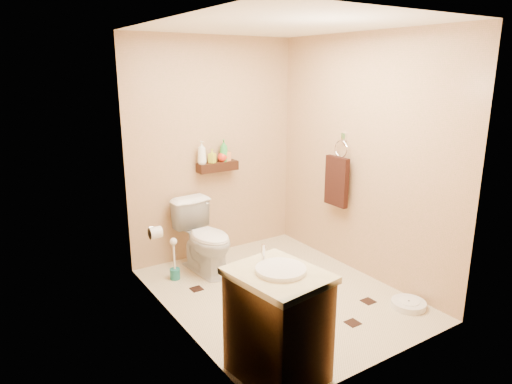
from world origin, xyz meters
TOP-DOWN VIEW (x-y plane):
  - ground at (0.00, 0.00)m, footprint 2.50×2.50m
  - wall_back at (0.00, 1.25)m, footprint 2.00×0.04m
  - wall_front at (0.00, -1.25)m, footprint 2.00×0.04m
  - wall_left at (-1.00, 0.00)m, footprint 0.04×2.50m
  - wall_right at (1.00, 0.00)m, footprint 0.04×2.50m
  - ceiling at (0.00, 0.00)m, footprint 2.00×2.50m
  - wall_shelf at (0.00, 1.17)m, footprint 0.46×0.14m
  - floor_accents at (0.03, -0.06)m, footprint 1.32×1.39m
  - toilet at (-0.34, 0.83)m, footprint 0.48×0.76m
  - vanity at (-0.70, -0.95)m, footprint 0.60×0.70m
  - bathroom_scale at (0.82, -0.84)m, footprint 0.38×0.38m
  - toilet_brush at (-0.70, 0.82)m, footprint 0.10×0.10m
  - towel_ring at (0.91, 0.25)m, footprint 0.12×0.30m
  - toilet_paper at (-0.94, 0.65)m, footprint 0.12×0.11m
  - bottle_a at (-0.19, 1.17)m, footprint 0.11×0.11m
  - bottle_b at (-0.06, 1.17)m, footprint 0.09×0.09m
  - bottle_c at (0.06, 1.17)m, footprint 0.15×0.15m
  - bottle_d at (0.08, 1.17)m, footprint 0.13×0.13m
  - bottle_e at (0.12, 1.17)m, footprint 0.08×0.09m

SIDE VIEW (x-z plane):
  - ground at x=0.00m, z-range 0.00..0.00m
  - floor_accents at x=0.03m, z-range 0.00..0.01m
  - bathroom_scale at x=0.82m, z-range 0.00..0.06m
  - toilet_brush at x=-0.70m, z-range -0.07..0.38m
  - toilet at x=-0.34m, z-range 0.00..0.74m
  - vanity at x=-0.70m, z-range -0.05..0.85m
  - toilet_paper at x=-0.94m, z-range 0.54..0.66m
  - towel_ring at x=0.91m, z-range 0.57..1.33m
  - wall_shelf at x=0.00m, z-range 0.97..1.07m
  - bottle_c at x=0.06m, z-range 1.07..1.21m
  - bottle_e at x=0.12m, z-range 1.07..1.22m
  - bottle_b at x=-0.06m, z-range 1.07..1.22m
  - bottle_d at x=0.08m, z-range 1.07..1.31m
  - bottle_a at x=-0.19m, z-range 1.07..1.32m
  - wall_back at x=0.00m, z-range 0.00..2.40m
  - wall_front at x=0.00m, z-range 0.00..2.40m
  - wall_left at x=-1.00m, z-range 0.00..2.40m
  - wall_right at x=1.00m, z-range 0.00..2.40m
  - ceiling at x=0.00m, z-range 2.39..2.41m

